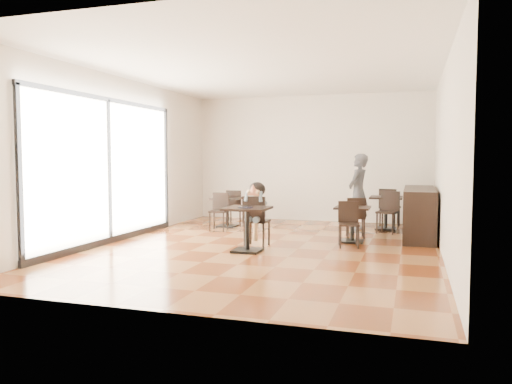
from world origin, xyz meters
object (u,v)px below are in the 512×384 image
at_px(chair_mid_b, 349,225).
at_px(chair_back_b, 388,212).
at_px(child, 257,215).
at_px(cafe_table_left, 227,212).
at_px(adult_patron, 358,192).
at_px(child_chair, 257,221).
at_px(cafe_table_back, 386,213).
at_px(chair_left_b, 219,212).
at_px(chair_mid_a, 356,218).
at_px(chair_left_a, 235,207).
at_px(chair_back_a, 390,207).
at_px(cafe_table_mid, 352,224).
at_px(child_table, 247,229).

xyz_separation_m(chair_mid_b, chair_back_b, (0.59, 1.92, 0.04)).
height_order(child, cafe_table_left, child).
bearing_deg(adult_patron, child_chair, -14.91).
relative_size(cafe_table_back, chair_left_b, 0.90).
relative_size(adult_patron, chair_mid_a, 2.07).
bearing_deg(cafe_table_back, chair_mid_a, -110.89).
bearing_deg(chair_left_b, chair_mid_b, -27.69).
bearing_deg(chair_left_a, chair_back_b, 167.94).
height_order(chair_left_b, chair_back_b, chair_back_b).
relative_size(cafe_table_left, chair_back_a, 0.77).
relative_size(cafe_table_back, chair_mid_a, 0.90).
bearing_deg(cafe_table_mid, adult_patron, 92.26).
distance_m(child_table, child_chair, 0.56).
xyz_separation_m(child_chair, cafe_table_back, (2.14, 2.90, -0.09)).
xyz_separation_m(chair_left_a, chair_back_b, (3.63, -0.46, 0.03)).
relative_size(child_table, cafe_table_back, 1.04).
xyz_separation_m(cafe_table_mid, chair_back_b, (0.59, 1.37, 0.11)).
distance_m(child_table, chair_mid_a, 2.63).
relative_size(cafe_table_left, cafe_table_back, 0.93).
bearing_deg(chair_left_a, chair_back_a, -174.83).
bearing_deg(chair_mid_a, child, 31.83).
xyz_separation_m(adult_patron, chair_mid_b, (0.06, -2.17, -0.44)).
distance_m(cafe_table_left, chair_mid_b, 3.55).
bearing_deg(chair_mid_a, child_chair, 31.83).
distance_m(adult_patron, cafe_table_mid, 1.70).
distance_m(cafe_table_mid, chair_back_a, 2.54).
bearing_deg(chair_left_a, child, 112.12).
height_order(child_table, cafe_table_back, child_table).
xyz_separation_m(child_chair, cafe_table_left, (-1.43, 2.25, -0.12)).
height_order(chair_mid_a, chair_mid_b, same).
bearing_deg(cafe_table_back, child, -126.42).
bearing_deg(child_chair, chair_mid_a, -136.64).
bearing_deg(adult_patron, chair_left_a, -78.04).
relative_size(cafe_table_back, chair_left_a, 0.90).
relative_size(child_table, chair_left_a, 0.93).
bearing_deg(chair_mid_b, cafe_table_back, 66.50).
distance_m(adult_patron, chair_left_b, 3.14).
xyz_separation_m(adult_patron, chair_left_b, (-2.98, -0.89, -0.44)).
xyz_separation_m(child, chair_mid_a, (1.61, 1.52, -0.17)).
relative_size(child_chair, chair_mid_a, 1.13).
height_order(child, chair_mid_a, child).
bearing_deg(chair_mid_a, chair_left_a, -34.33).
distance_m(cafe_table_back, chair_left_a, 3.57).
xyz_separation_m(child_table, chair_back_a, (2.20, 4.00, 0.06)).
distance_m(chair_mid_a, chair_left_b, 3.05).
bearing_deg(chair_left_b, chair_back_a, 20.78).
bearing_deg(child_table, cafe_table_back, 58.20).
xyz_separation_m(child, cafe_table_left, (-1.43, 2.25, -0.24)).
height_order(child, cafe_table_mid, child).
xyz_separation_m(cafe_table_mid, cafe_table_left, (-3.04, 1.28, 0.00)).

